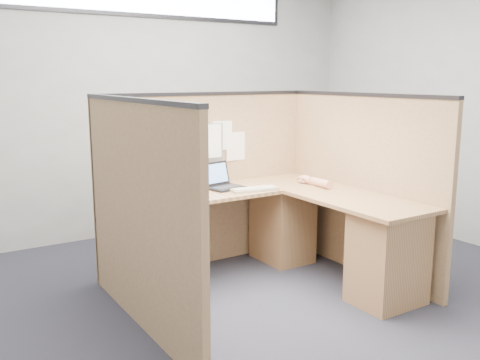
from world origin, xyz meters
TOP-DOWN VIEW (x-y plane):
  - floor at (0.00, 0.00)m, footprint 5.00×5.00m
  - wall_back at (0.00, 2.25)m, footprint 5.00×0.00m
  - cubicle_partitions at (0.00, 0.43)m, footprint 2.06×1.83m
  - l_desk at (0.18, 0.29)m, footprint 1.95×1.75m
  - laptop at (0.01, 0.74)m, footprint 0.33×0.33m
  - keyboard at (0.17, 0.49)m, footprint 0.41×0.19m
  - mouse at (0.72, 0.52)m, footprint 0.12×0.09m
  - hand_forearm at (0.73, 0.38)m, footprint 0.11×0.38m
  - blue_poster at (-0.57, 0.97)m, footprint 0.18×0.03m
  - american_flag at (-0.37, 0.96)m, footprint 0.20×0.01m
  - file_holder at (-0.02, 0.94)m, footprint 0.27×0.05m
  - paper_left at (0.14, 0.97)m, footprint 0.20×0.02m
  - paper_right at (0.28, 0.97)m, footprint 0.20×0.02m

SIDE VIEW (x-z plane):
  - floor at x=0.00m, z-range 0.00..0.00m
  - l_desk at x=0.18m, z-range 0.03..0.76m
  - keyboard at x=0.17m, z-range 0.73..0.76m
  - mouse at x=0.72m, z-range 0.73..0.77m
  - hand_forearm at x=0.73m, z-range 0.73..0.81m
  - cubicle_partitions at x=0.00m, z-range 0.00..1.53m
  - laptop at x=0.01m, z-range 0.68..0.89m
  - paper_right at x=0.28m, z-range 0.91..1.17m
  - file_holder at x=-0.02m, z-range 0.92..1.26m
  - paper_left at x=0.14m, z-range 1.02..1.28m
  - american_flag at x=-0.37m, z-range 1.09..1.42m
  - blue_poster at x=-0.57m, z-range 1.20..1.45m
  - wall_back at x=0.00m, z-range -1.10..3.90m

